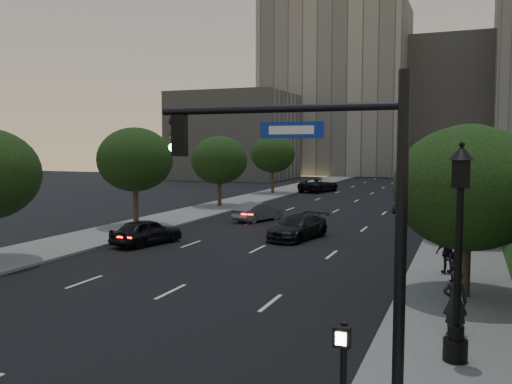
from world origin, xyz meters
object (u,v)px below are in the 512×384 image
at_px(street_lamp, 458,263).
at_px(pedestrian_a, 455,302).
at_px(pedestrian_b, 455,262).
at_px(pedestrian_c, 448,252).
at_px(sedan_near_left, 147,232).
at_px(sedan_far_right, 407,202).
at_px(sedan_mid_left, 258,212).
at_px(sedan_near_right, 298,227).
at_px(traffic_signal_mast, 347,235).
at_px(sedan_far_left, 319,185).

height_order(street_lamp, pedestrian_a, street_lamp).
bearing_deg(pedestrian_b, pedestrian_c, -64.98).
relative_size(sedan_near_left, sedan_far_right, 0.91).
bearing_deg(sedan_mid_left, sedan_near_right, 147.25).
bearing_deg(pedestrian_c, pedestrian_a, 65.29).
xyz_separation_m(street_lamp, sedan_far_right, (-4.56, 32.58, -1.83)).
xyz_separation_m(traffic_signal_mast, pedestrian_c, (1.60, 12.81, -2.63)).
height_order(traffic_signal_mast, pedestrian_b, traffic_signal_mast).
relative_size(sedan_far_right, pedestrian_b, 2.97).
bearing_deg(pedestrian_a, pedestrian_c, -98.48).
relative_size(street_lamp, sedan_mid_left, 1.33).
height_order(sedan_mid_left, pedestrian_c, pedestrian_c).
xyz_separation_m(sedan_far_left, sedan_far_right, (11.80, -15.54, -0.01)).
relative_size(traffic_signal_mast, pedestrian_c, 3.90).
bearing_deg(street_lamp, pedestrian_a, 92.10).
bearing_deg(street_lamp, sedan_far_left, 108.78).
bearing_deg(pedestrian_b, sedan_far_right, -67.90).
height_order(sedan_near_left, pedestrian_c, pedestrian_c).
bearing_deg(sedan_near_right, sedan_far_right, 86.34).
relative_size(sedan_far_right, pedestrian_a, 2.51).
distance_m(street_lamp, sedan_near_right, 18.70).
relative_size(sedan_near_right, pedestrian_b, 3.07).
xyz_separation_m(street_lamp, sedan_far_left, (-16.36, 48.12, -1.81)).
bearing_deg(sedan_near_right, traffic_signal_mast, -58.24).
relative_size(sedan_far_left, pedestrian_b, 3.70).
height_order(sedan_near_left, sedan_far_right, sedan_far_right).
distance_m(sedan_near_left, pedestrian_c, 15.97).
bearing_deg(sedan_far_left, sedan_far_right, 141.44).
bearing_deg(sedan_near_left, pedestrian_c, -171.19).
xyz_separation_m(sedan_mid_left, pedestrian_a, (13.99, -20.51, 0.40)).
bearing_deg(sedan_far_left, pedestrian_c, 126.65).
xyz_separation_m(sedan_mid_left, sedan_near_right, (4.96, -6.26, 0.02)).
bearing_deg(pedestrian_a, street_lamp, 80.26).
bearing_deg(sedan_near_left, pedestrian_b, -175.78).
height_order(traffic_signal_mast, pedestrian_a, traffic_signal_mast).
bearing_deg(sedan_far_right, pedestrian_c, -76.82).
xyz_separation_m(traffic_signal_mast, sedan_far_left, (-14.22, 51.18, -2.85)).
xyz_separation_m(traffic_signal_mast, street_lamp, (2.13, 3.06, -1.04)).
bearing_deg(sedan_near_right, pedestrian_c, -25.16).
relative_size(sedan_mid_left, sedan_far_right, 0.89).
xyz_separation_m(sedan_near_right, pedestrian_a, (9.03, -14.25, 0.38)).
height_order(sedan_far_left, sedan_near_right, sedan_far_left).
bearing_deg(street_lamp, pedestrian_c, 93.11).
relative_size(sedan_near_left, sedan_near_right, 0.88).
bearing_deg(sedan_mid_left, street_lamp, 140.91).
distance_m(sedan_mid_left, pedestrian_b, 19.76).
bearing_deg(pedestrian_b, sedan_mid_left, -33.59).
relative_size(sedan_near_right, pedestrian_a, 2.60).
height_order(traffic_signal_mast, sedan_far_left, traffic_signal_mast).
xyz_separation_m(street_lamp, sedan_near_left, (-16.41, 11.42, -1.90)).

